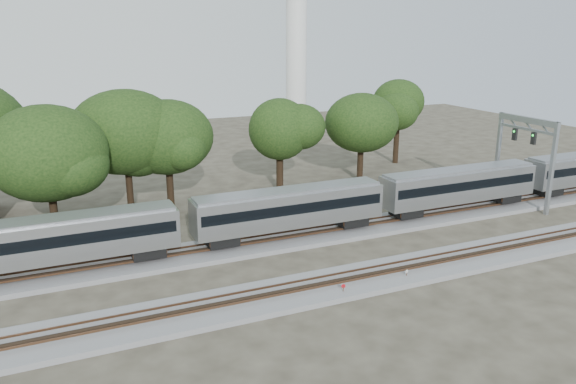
{
  "coord_description": "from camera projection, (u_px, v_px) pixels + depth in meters",
  "views": [
    {
      "loc": [
        -16.27,
        -37.46,
        18.37
      ],
      "look_at": [
        2.45,
        5.0,
        4.96
      ],
      "focal_mm": 35.0,
      "sensor_mm": 36.0,
      "label": 1
    }
  ],
  "objects": [
    {
      "name": "ground",
      "position": [
        285.0,
        272.0,
        44.34
      ],
      "size": [
        160.0,
        160.0,
        0.0
      ],
      "primitive_type": "plane",
      "color": "#383328",
      "rests_on": "ground"
    },
    {
      "name": "track_far",
      "position": [
        258.0,
        244.0,
        49.55
      ],
      "size": [
        160.0,
        5.0,
        0.73
      ],
      "color": "slate",
      "rests_on": "ground"
    },
    {
      "name": "track_near",
      "position": [
        307.0,
        290.0,
        40.76
      ],
      "size": [
        160.0,
        5.0,
        0.73
      ],
      "color": "slate",
      "rests_on": "ground"
    },
    {
      "name": "train",
      "position": [
        460.0,
        184.0,
        57.29
      ],
      "size": [
        129.24,
        3.15,
        4.64
      ],
      "color": "#AEB0B5",
      "rests_on": "ground"
    },
    {
      "name": "switch_stand_red",
      "position": [
        343.0,
        289.0,
        40.07
      ],
      "size": [
        0.3,
        0.1,
        0.95
      ],
      "rotation": [
        0.0,
        0.0,
        -0.26
      ],
      "color": "#512D19",
      "rests_on": "ground"
    },
    {
      "name": "switch_stand_white",
      "position": [
        407.0,
        274.0,
        42.63
      ],
      "size": [
        0.28,
        0.11,
        0.88
      ],
      "rotation": [
        0.0,
        0.0,
        0.29
      ],
      "color": "#512D19",
      "rests_on": "ground"
    },
    {
      "name": "switch_lever",
      "position": [
        402.0,
        280.0,
        42.48
      ],
      "size": [
        0.53,
        0.35,
        0.3
      ],
      "primitive_type": "cube",
      "rotation": [
        0.0,
        0.0,
        -0.11
      ],
      "color": "#512D19",
      "rests_on": "ground"
    },
    {
      "name": "signal_gantry",
      "position": [
        525.0,
        141.0,
        59.47
      ],
      "size": [
        0.67,
        7.91,
        9.62
      ],
      "color": "gray",
      "rests_on": "ground"
    },
    {
      "name": "tree_2",
      "position": [
        47.0,
        154.0,
        48.64
      ],
      "size": [
        8.21,
        8.21,
        11.57
      ],
      "color": "black",
      "rests_on": "ground"
    },
    {
      "name": "tree_3",
      "position": [
        125.0,
        132.0,
        55.5
      ],
      "size": [
        8.8,
        8.8,
        12.4
      ],
      "color": "black",
      "rests_on": "ground"
    },
    {
      "name": "tree_4",
      "position": [
        167.0,
        137.0,
        56.92
      ],
      "size": [
        8.05,
        8.05,
        11.35
      ],
      "color": "black",
      "rests_on": "ground"
    },
    {
      "name": "tree_5",
      "position": [
        280.0,
        129.0,
        64.68
      ],
      "size": [
        7.5,
        7.5,
        10.57
      ],
      "color": "black",
      "rests_on": "ground"
    },
    {
      "name": "tree_6",
      "position": [
        362.0,
        123.0,
        69.18
      ],
      "size": [
        7.5,
        7.5,
        10.58
      ],
      "color": "black",
      "rests_on": "ground"
    },
    {
      "name": "tree_7",
      "position": [
        398.0,
        102.0,
        78.43
      ],
      "size": [
        8.9,
        8.9,
        12.55
      ],
      "color": "black",
      "rests_on": "ground"
    }
  ]
}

